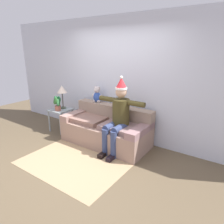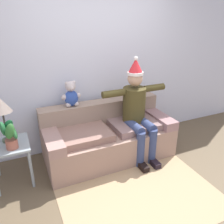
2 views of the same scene
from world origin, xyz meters
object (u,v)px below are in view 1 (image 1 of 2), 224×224
at_px(couch, 107,129).
at_px(potted_plant, 57,103).
at_px(side_table, 61,113).
at_px(candle_tall, 56,102).
at_px(person_seated, 118,115).
at_px(table_lamp, 62,90).
at_px(teddy_bear, 97,95).

distance_m(couch, potted_plant, 1.42).
height_order(couch, potted_plant, potted_plant).
relative_size(side_table, candle_tall, 2.21).
height_order(person_seated, candle_tall, person_seated).
bearing_deg(candle_tall, person_seated, -1.91).
height_order(person_seated, table_lamp, person_seated).
bearing_deg(teddy_bear, candle_tall, -160.96).
distance_m(person_seated, potted_plant, 1.75).
height_order(couch, person_seated, person_seated).
height_order(side_table, candle_tall, candle_tall).
relative_size(couch, teddy_bear, 5.03).
xyz_separation_m(person_seated, potted_plant, (-1.75, -0.02, -0.03)).
bearing_deg(side_table, potted_plant, -71.81).
bearing_deg(potted_plant, table_lamp, 101.38).
relative_size(table_lamp, potted_plant, 1.53).
xyz_separation_m(table_lamp, potted_plant, (0.04, -0.21, -0.28)).
height_order(side_table, table_lamp, table_lamp).
height_order(person_seated, teddy_bear, person_seated).
relative_size(person_seated, table_lamp, 2.62).
height_order(table_lamp, potted_plant, table_lamp).
bearing_deg(table_lamp, person_seated, -5.82).
distance_m(couch, person_seated, 0.63).
height_order(teddy_bear, candle_tall, teddy_bear).
distance_m(person_seated, table_lamp, 1.81).
height_order(table_lamp, candle_tall, table_lamp).
bearing_deg(potted_plant, person_seated, 0.82).
height_order(couch, candle_tall, candle_tall).
bearing_deg(candle_tall, table_lamp, 43.44).
height_order(side_table, potted_plant, potted_plant).
bearing_deg(potted_plant, couch, 7.86).
bearing_deg(potted_plant, teddy_bear, 27.10).
bearing_deg(table_lamp, candle_tall, -136.56).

